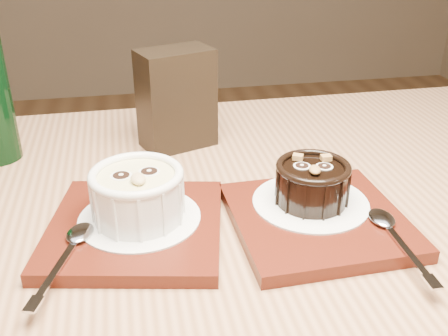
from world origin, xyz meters
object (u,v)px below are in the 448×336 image
Objects in this scene: ramekin_white at (137,192)px; ramekin_dark at (312,181)px; tray_left at (135,228)px; tray_right at (317,220)px; table at (215,298)px; condiment_stand at (176,99)px.

ramekin_white is 0.19m from ramekin_dark.
ramekin_white is at bearing 45.79° from tray_left.
tray_right is 2.19× the size of ramekin_dark.
tray_right is at bearing -15.68° from ramekin_white.
tray_left is (-0.08, 0.01, 0.10)m from table.
tray_left is 0.24m from condiment_stand.
table is 0.16m from ramekin_white.
condiment_stand is (-0.12, 0.22, 0.03)m from ramekin_dark.
ramekin_white reaches higher than tray_left.
ramekin_white is at bearing 171.69° from tray_right.
ramekin_dark is (0.20, 0.00, 0.03)m from tray_left.
ramekin_dark reaches higher than table.
ramekin_dark is at bearing -8.29° from ramekin_white.
ramekin_white is 0.54× the size of tray_right.
ramekin_dark is at bearing -60.27° from condiment_stand.
tray_right is at bearing -62.85° from condiment_stand.
tray_left is at bearing 173.47° from tray_right.
ramekin_white reaches higher than table.
ramekin_white is 0.23m from condiment_stand.
ramekin_white is 1.19× the size of ramekin_dark.
ramekin_white is (-0.08, 0.02, 0.14)m from table.
tray_left and tray_right have the same top height.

